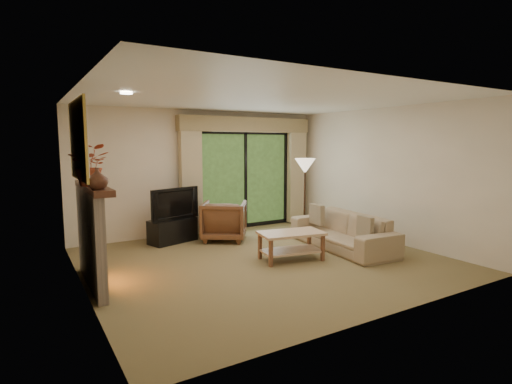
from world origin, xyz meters
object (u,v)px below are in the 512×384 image
armchair (224,221)px  sofa (342,231)px  media_console (173,231)px  coffee_table (291,246)px

armchair → sofa: armchair is taller
media_console → coffee_table: bearing=-76.7°
media_console → armchair: armchair is taller
media_console → coffee_table: coffee_table is taller
media_console → armchair: (0.94, -0.35, 0.16)m
armchair → coffee_table: 1.84m
media_console → sofa: sofa is taller
media_console → coffee_table: (1.27, -2.15, 0.01)m
media_console → sofa: bearing=-56.3°
armchair → sofa: 2.29m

